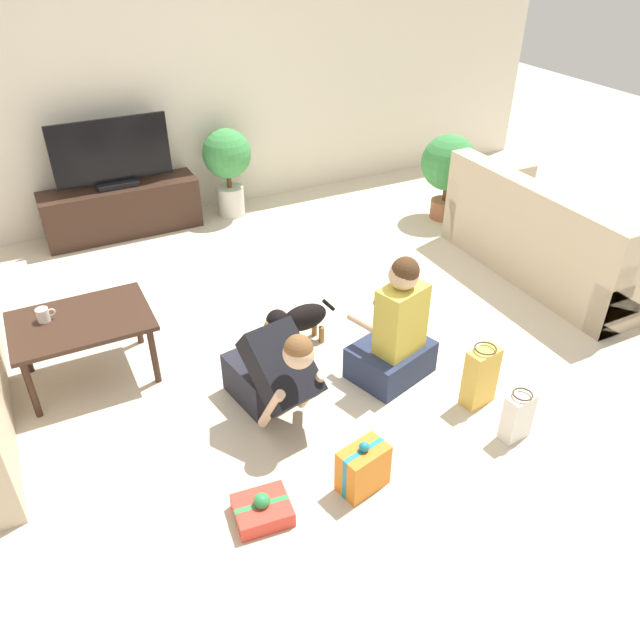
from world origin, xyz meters
TOP-DOWN VIEW (x-y plane):
  - ground_plane at (0.00, 0.00)m, footprint 16.00×16.00m
  - wall_back at (0.00, 2.63)m, footprint 8.40×0.06m
  - sofa_right at (2.38, -0.07)m, footprint 0.93×1.96m
  - coffee_table at (-1.44, 0.22)m, footprint 0.88×0.62m
  - tv_console at (-0.75, 2.36)m, footprint 1.45×0.39m
  - tv at (-0.75, 2.36)m, footprint 1.06×0.20m
  - potted_plant_back_right at (0.33, 2.31)m, footprint 0.48×0.48m
  - potted_plant_corner_right at (2.23, 1.26)m, footprint 0.54×0.54m
  - person_kneeling at (-0.47, -0.68)m, footprint 0.44×0.80m
  - person_sitting at (0.40, -0.69)m, footprint 0.61×0.58m
  - dog at (-0.04, -0.09)m, footprint 0.58×0.20m
  - gift_box_a at (-0.85, -1.39)m, footprint 0.32×0.28m
  - gift_box_b at (-0.28, -1.45)m, footprint 0.30×0.22m
  - gift_bag_a at (0.74, -1.17)m, footprint 0.23×0.16m
  - gift_bag_b at (0.74, -1.53)m, footprint 0.19×0.13m
  - mug at (-1.64, 0.31)m, footprint 0.12×0.08m

SIDE VIEW (x-z plane):
  - ground_plane at x=0.00m, z-range 0.00..0.00m
  - gift_box_a at x=-0.85m, z-range -0.03..0.14m
  - gift_box_b at x=-0.28m, z-range -0.03..0.31m
  - gift_bag_b at x=0.74m, z-range -0.01..0.33m
  - gift_bag_a at x=0.74m, z-range -0.01..0.43m
  - dog at x=-0.04m, z-range 0.05..0.41m
  - tv_console at x=-0.75m, z-range 0.00..0.48m
  - sofa_right at x=2.38m, z-range -0.13..0.72m
  - person_kneeling at x=-0.47m, z-range -0.05..0.71m
  - person_sitting at x=0.40m, z-range -0.13..0.80m
  - coffee_table at x=-1.44m, z-range 0.18..0.65m
  - mug at x=-1.64m, z-range 0.47..0.56m
  - potted_plant_corner_right at x=2.23m, z-range 0.12..0.97m
  - potted_plant_back_right at x=0.33m, z-range 0.12..1.00m
  - tv at x=-0.75m, z-range 0.44..1.07m
  - wall_back at x=0.00m, z-range 0.00..2.60m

